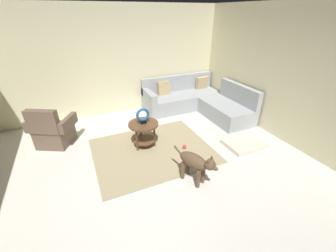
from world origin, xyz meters
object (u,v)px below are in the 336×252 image
(torus_sculpture, at_px, (143,115))
(dog_toy_ball, at_px, (184,147))
(side_table, at_px, (144,129))
(dog, at_px, (196,163))
(dog_bed_mat, at_px, (244,144))
(armchair, at_px, (53,131))
(sectional_couch, at_px, (197,101))

(torus_sculpture, height_order, dog_toy_ball, torus_sculpture)
(side_table, xyz_separation_m, dog, (0.41, -1.35, -0.04))
(torus_sculpture, relative_size, dog_bed_mat, 0.41)
(armchair, height_order, torus_sculpture, armchair)
(armchair, bearing_deg, sectional_couch, 32.37)
(side_table, bearing_deg, sectional_couch, 29.59)
(dog_bed_mat, height_order, dog_toy_ball, dog_bed_mat)
(side_table, xyz_separation_m, dog_bed_mat, (1.92, -0.85, -0.37))
(sectional_couch, bearing_deg, dog, -121.81)
(sectional_couch, xyz_separation_m, dog, (-1.51, -2.44, 0.09))
(armchair, bearing_deg, dog, -17.68)
(armchair, distance_m, torus_sculpture, 1.93)
(armchair, height_order, side_table, armchair)
(dog_toy_ball, bearing_deg, side_table, 148.97)
(sectional_couch, height_order, armchair, same)
(sectional_couch, height_order, dog_toy_ball, sectional_couch)
(armchair, xyz_separation_m, dog_toy_ball, (2.41, -1.26, -0.28))
(side_table, relative_size, torus_sculpture, 1.84)
(torus_sculpture, bearing_deg, side_table, 91.79)
(sectional_couch, relative_size, armchair, 2.28)
(side_table, relative_size, dog, 0.75)
(armchair, xyz_separation_m, dog_bed_mat, (3.62, -1.68, -0.28))
(dog_bed_mat, distance_m, dog_toy_ball, 1.27)
(side_table, distance_m, dog_bed_mat, 2.13)
(sectional_couch, distance_m, armchair, 3.63)
(armchair, xyz_separation_m, side_table, (1.70, -0.83, 0.09))
(dog, xyz_separation_m, dog_toy_ball, (0.30, 0.91, -0.34))
(side_table, relative_size, dog_toy_ball, 7.19)
(sectional_couch, bearing_deg, dog_toy_ball, -128.41)
(side_table, bearing_deg, dog_bed_mat, -23.76)
(sectional_couch, relative_size, dog, 2.83)
(sectional_couch, bearing_deg, side_table, -150.41)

